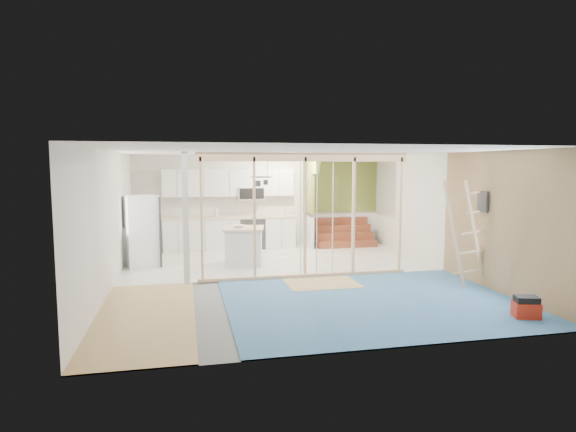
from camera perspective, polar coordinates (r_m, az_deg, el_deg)
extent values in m
cube|color=slate|center=(10.03, 0.33, -7.42)|extent=(7.00, 8.00, 0.01)
cube|color=white|center=(9.76, 0.34, 7.59)|extent=(7.00, 8.00, 0.01)
cube|color=silver|center=(13.73, -3.30, 1.74)|extent=(7.00, 0.01, 2.60)
cube|color=silver|center=(6.01, 8.67, -4.03)|extent=(7.00, 0.01, 2.60)
cube|color=silver|center=(9.68, -20.34, -0.49)|extent=(0.01, 8.00, 2.60)
cube|color=silver|center=(11.11, 18.25, 0.39)|extent=(0.01, 8.00, 2.60)
cube|color=silver|center=(11.95, -1.77, -5.17)|extent=(7.00, 4.00, 0.02)
cube|color=teal|center=(8.47, 10.06, -10.01)|extent=(5.00, 4.00, 0.02)
cube|color=tan|center=(7.90, -16.55, -11.36)|extent=(1.50, 4.00, 0.02)
cube|color=tan|center=(9.59, 4.06, -7.97)|extent=(1.40, 1.00, 0.01)
cube|color=beige|center=(9.83, 2.06, 7.00)|extent=(4.40, 0.09, 0.18)
cube|color=beige|center=(10.09, 2.00, -7.05)|extent=(4.40, 0.09, 0.06)
cube|color=silver|center=(9.58, -12.02, -0.30)|extent=(0.12, 0.14, 2.60)
cube|color=beige|center=(9.58, -10.23, -0.26)|extent=(0.04, 0.09, 2.40)
cube|color=beige|center=(9.68, -4.01, -0.12)|extent=(0.04, 0.09, 2.40)
cube|color=beige|center=(9.88, 2.03, 0.02)|extent=(0.05, 0.09, 2.40)
cube|color=beige|center=(10.19, 7.76, 0.16)|extent=(0.04, 0.09, 2.40)
cube|color=beige|center=(10.59, 13.11, 0.28)|extent=(0.04, 0.09, 2.40)
cylinder|color=silver|center=(9.84, 1.51, -0.47)|extent=(0.02, 0.02, 2.35)
cylinder|color=silver|center=(10.07, 5.31, -0.34)|extent=(0.02, 0.02, 2.35)
cylinder|color=silver|center=(9.95, 3.42, -0.40)|extent=(0.02, 0.02, 2.35)
cube|color=white|center=(13.41, -6.88, -2.10)|extent=(3.60, 0.60, 0.88)
cube|color=beige|center=(13.36, -6.91, -0.12)|extent=(3.66, 0.64, 0.05)
cube|color=white|center=(12.32, -17.12, -3.06)|extent=(0.60, 1.60, 0.88)
cube|color=beige|center=(12.26, -17.19, -0.92)|extent=(0.64, 1.64, 0.05)
cube|color=white|center=(13.41, -7.01, 3.95)|extent=(3.60, 0.34, 0.75)
cube|color=silver|center=(13.45, -4.43, 2.70)|extent=(0.72, 0.38, 0.36)
cube|color=black|center=(13.26, -4.31, 2.66)|extent=(0.68, 0.02, 0.30)
cube|color=olive|center=(13.52, 2.45, 3.80)|extent=(0.10, 0.90, 1.60)
cube|color=silver|center=(13.64, 2.42, -1.88)|extent=(0.10, 0.90, 0.90)
cube|color=olive|center=(12.84, 3.25, 6.12)|extent=(0.10, 0.50, 0.50)
cube|color=olive|center=(14.24, 6.31, 3.68)|extent=(2.20, 0.04, 1.60)
cube|color=silver|center=(14.36, 6.25, -1.51)|extent=(2.20, 0.04, 0.90)
cube|color=brown|center=(13.67, 7.05, -3.39)|extent=(1.70, 0.26, 0.20)
cube|color=brown|center=(13.88, 6.71, -2.40)|extent=(1.70, 0.26, 0.20)
cube|color=brown|center=(14.10, 6.38, -1.44)|extent=(1.70, 0.26, 0.20)
cube|color=brown|center=(14.32, 6.06, -0.52)|extent=(1.70, 0.26, 0.20)
torus|color=black|center=(11.57, -3.17, 4.64)|extent=(0.52, 0.52, 0.02)
cylinder|color=black|center=(11.54, -3.92, 5.87)|extent=(0.01, 0.01, 0.50)
cylinder|color=black|center=(11.59, -2.45, 5.88)|extent=(0.01, 0.01, 0.50)
cylinder|color=#343438|center=(11.46, -3.59, 3.87)|extent=(0.14, 0.14, 0.14)
cylinder|color=#343438|center=(11.69, -2.67, 4.02)|extent=(0.12, 0.12, 0.12)
cube|color=#A67E5A|center=(9.44, 24.29, -0.81)|extent=(0.02, 4.00, 2.60)
cube|color=#343438|center=(9.86, 22.08, 1.60)|extent=(0.04, 0.30, 0.40)
cylinder|color=#FFEABF|center=(13.01, 3.51, 6.96)|extent=(0.32, 0.32, 0.08)
cube|color=white|center=(11.53, -17.00, -1.75)|extent=(0.90, 0.88, 1.65)
cube|color=#343438|center=(11.51, -15.28, -1.71)|extent=(0.23, 0.63, 1.61)
cube|color=silver|center=(11.32, -5.24, -3.75)|extent=(0.96, 0.96, 0.82)
cube|color=beige|center=(11.25, -5.26, -1.47)|extent=(1.07, 1.07, 0.05)
imported|color=white|center=(11.22, -5.85, -1.21)|extent=(0.28, 0.28, 0.06)
imported|color=#B1B8C5|center=(13.23, -8.54, 0.55)|extent=(0.14, 0.14, 0.30)
imported|color=silver|center=(13.54, -0.14, 0.52)|extent=(0.11, 0.12, 0.19)
cube|color=#9F1F0E|center=(8.33, 26.38, -10.00)|extent=(0.43, 0.37, 0.26)
cube|color=black|center=(8.29, 26.44, -8.83)|extent=(0.39, 0.33, 0.09)
cube|color=tan|center=(9.68, 19.07, -2.02)|extent=(0.47, 0.22, 2.04)
cube|color=tan|center=(9.92, 21.28, -1.91)|extent=(0.47, 0.22, 2.04)
cube|color=tan|center=(9.96, 20.31, -6.26)|extent=(0.47, 0.22, 0.14)
cube|color=tan|center=(9.93, 20.79, -4.01)|extent=(0.47, 0.22, 0.14)
cube|color=tan|center=(9.92, 21.28, -1.75)|extent=(0.47, 0.22, 0.14)
cube|color=tan|center=(9.92, 21.76, 0.51)|extent=(0.47, 0.22, 0.14)
cube|color=tan|center=(9.94, 22.24, 2.76)|extent=(0.47, 0.22, 0.14)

